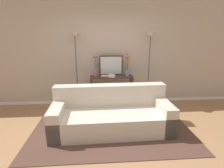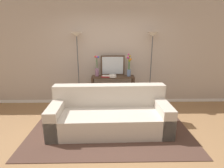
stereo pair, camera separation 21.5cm
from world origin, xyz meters
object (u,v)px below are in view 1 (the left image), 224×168
(floor_lamp_left, at_px, (75,50))
(vase_tall_flowers, at_px, (95,69))
(couch, at_px, (111,115))
(wall_mirror, at_px, (111,65))
(book_stack, at_px, (105,76))
(vase_short_flowers, at_px, (128,67))
(console_table, at_px, (112,86))
(fruit_bowl, at_px, (111,76))
(book_row_under_console, at_px, (100,104))
(floor_lamp_right, at_px, (150,49))

(floor_lamp_left, bearing_deg, vase_tall_flowers, -3.08)
(couch, height_order, wall_mirror, wall_mirror)
(book_stack, bearing_deg, wall_mirror, 50.69)
(wall_mirror, xyz_separation_m, vase_short_flowers, (0.43, -0.12, -0.03))
(floor_lamp_left, height_order, vase_short_flowers, floor_lamp_left)
(console_table, bearing_deg, fruit_bowl, -95.41)
(book_row_under_console, bearing_deg, vase_tall_flowers, 161.51)
(floor_lamp_right, height_order, book_row_under_console, floor_lamp_right)
(vase_tall_flowers, relative_size, book_stack, 2.42)
(floor_lamp_right, height_order, vase_short_flowers, floor_lamp_right)
(couch, xyz_separation_m, vase_short_flowers, (0.51, 1.21, 0.77))
(wall_mirror, bearing_deg, book_stack, -129.31)
(couch, xyz_separation_m, book_stack, (-0.09, 1.10, 0.56))
(fruit_bowl, height_order, book_row_under_console, fruit_bowl)
(console_table, height_order, vase_short_flowers, vase_short_flowers)
(couch, xyz_separation_m, floor_lamp_right, (1.10, 1.26, 1.23))
(vase_tall_flowers, bearing_deg, floor_lamp_left, 176.92)
(wall_mirror, height_order, fruit_bowl, wall_mirror)
(couch, distance_m, floor_lamp_right, 2.07)
(console_table, bearing_deg, floor_lamp_right, 3.61)
(console_table, xyz_separation_m, fruit_bowl, (-0.01, -0.10, 0.31))
(book_stack, height_order, book_row_under_console, book_stack)
(couch, height_order, book_row_under_console, couch)
(fruit_bowl, relative_size, book_stack, 0.89)
(console_table, relative_size, book_stack, 5.08)
(console_table, height_order, book_row_under_console, console_table)
(floor_lamp_right, distance_m, vase_tall_flowers, 1.52)
(floor_lamp_left, xyz_separation_m, wall_mirror, (0.91, 0.07, -0.43))
(floor_lamp_right, xyz_separation_m, book_row_under_console, (-1.32, -0.06, -1.48))
(console_table, height_order, book_stack, book_stack)
(floor_lamp_right, relative_size, vase_short_flowers, 3.34)
(vase_short_flowers, xyz_separation_m, book_row_under_console, (-0.73, -0.02, -1.02))
(floor_lamp_left, xyz_separation_m, floor_lamp_right, (1.92, -0.00, 0.00))
(wall_mirror, bearing_deg, floor_lamp_right, -4.00)
(vase_short_flowers, bearing_deg, fruit_bowl, -165.52)
(wall_mirror, height_order, book_row_under_console, wall_mirror)
(floor_lamp_left, bearing_deg, couch, -56.81)
(floor_lamp_left, bearing_deg, floor_lamp_right, -0.00)
(floor_lamp_left, height_order, vase_tall_flowers, floor_lamp_left)
(couch, bearing_deg, wall_mirror, 86.26)
(floor_lamp_left, xyz_separation_m, fruit_bowl, (0.90, -0.16, -0.66))
(wall_mirror, height_order, vase_short_flowers, vase_short_flowers)
(floor_lamp_left, distance_m, wall_mirror, 1.01)
(vase_short_flowers, bearing_deg, vase_tall_flowers, 178.50)
(book_stack, bearing_deg, floor_lamp_left, 168.25)
(couch, distance_m, fruit_bowl, 1.24)
(vase_short_flowers, bearing_deg, book_row_under_console, -178.82)
(vase_tall_flowers, distance_m, book_row_under_console, 0.98)
(floor_lamp_right, bearing_deg, wall_mirror, 176.00)
(couch, relative_size, book_stack, 10.83)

